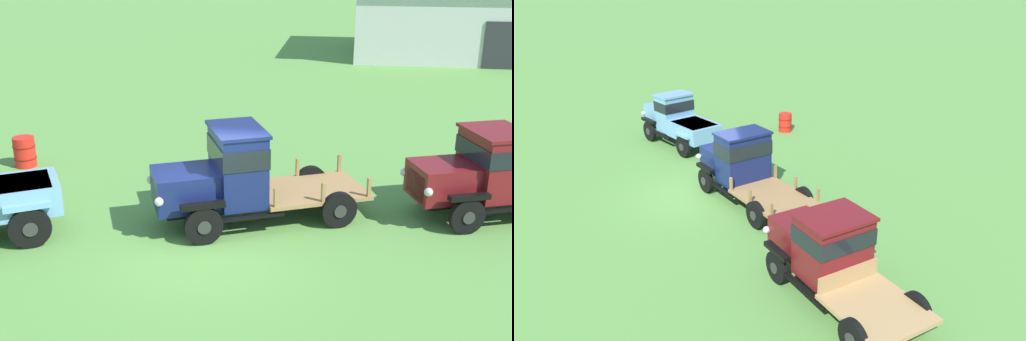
{
  "view_description": "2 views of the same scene",
  "coord_description": "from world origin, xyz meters",
  "views": [
    {
      "loc": [
        2.93,
        -12.36,
        6.4
      ],
      "look_at": [
        0.64,
        2.26,
        1.0
      ],
      "focal_mm": 45.0,
      "sensor_mm": 36.0,
      "label": 1
    },
    {
      "loc": [
        16.12,
        -0.49,
        7.48
      ],
      "look_at": [
        0.64,
        2.26,
        1.0
      ],
      "focal_mm": 35.0,
      "sensor_mm": 36.0,
      "label": 2
    }
  ],
  "objects": [
    {
      "name": "vintage_truck_second_in_line",
      "position": [
        0.27,
        1.35,
        1.18
      ],
      "size": [
        5.33,
        3.72,
        2.33
      ],
      "color": "black",
      "rests_on": "ground"
    },
    {
      "name": "vintage_truck_foreground_near",
      "position": [
        -5.65,
        -0.77,
        1.12
      ],
      "size": [
        4.58,
        3.58,
        2.24
      ],
      "color": "black",
      "rests_on": "ground"
    },
    {
      "name": "oil_drum_beside_row",
      "position": [
        -6.59,
        4.29,
        0.45
      ],
      "size": [
        0.65,
        0.65,
        0.9
      ],
      "color": "red",
      "rests_on": "ground"
    },
    {
      "name": "vintage_truck_midrow_center",
      "position": [
        6.17,
        2.71,
        1.14
      ],
      "size": [
        4.99,
        3.25,
        2.15
      ],
      "color": "black",
      "rests_on": "ground"
    },
    {
      "name": "ground_plane",
      "position": [
        0.0,
        0.0,
        0.0
      ],
      "size": [
        240.0,
        240.0,
        0.0
      ],
      "primitive_type": "plane",
      "color": "#5B9342"
    }
  ]
}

